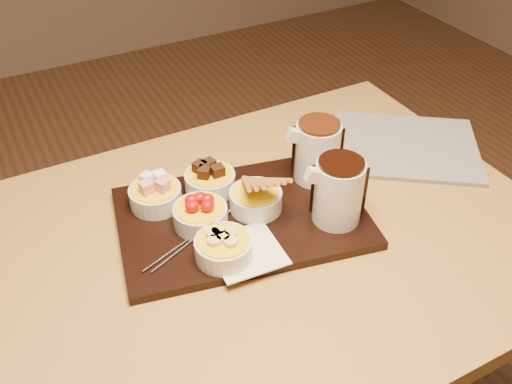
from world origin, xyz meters
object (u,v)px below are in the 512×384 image
bowl_strawberries (200,216)px  pitcher_milk_chocolate (317,152)px  dining_table (234,282)px  pitcher_dark_chocolate (338,192)px  serving_board (242,218)px  newspaper (405,146)px

bowl_strawberries → pitcher_milk_chocolate: size_ratio=0.82×
dining_table → pitcher_milk_chocolate: size_ratio=9.78×
dining_table → pitcher_dark_chocolate: bearing=-11.9°
dining_table → pitcher_dark_chocolate: size_ratio=9.78×
serving_board → pitcher_dark_chocolate: 0.19m
pitcher_dark_chocolate → newspaper: pitcher_dark_chocolate is taller
serving_board → bowl_strawberries: bowl_strawberries is taller
serving_board → pitcher_milk_chocolate: size_ratio=3.75×
dining_table → newspaper: size_ratio=3.78×
serving_board → bowl_strawberries: (-0.08, 0.01, 0.03)m
dining_table → pitcher_milk_chocolate: bearing=20.1°
pitcher_dark_chocolate → newspaper: bearing=37.7°
dining_table → newspaper: 0.50m
newspaper → dining_table: bearing=-133.0°
bowl_strawberries → pitcher_milk_chocolate: (0.26, 0.02, 0.04)m
serving_board → pitcher_dark_chocolate: (0.15, -0.09, 0.07)m
serving_board → pitcher_dark_chocolate: pitcher_dark_chocolate is taller
dining_table → bowl_strawberries: size_ratio=12.00×
dining_table → pitcher_dark_chocolate: 0.27m
pitcher_dark_chocolate → bowl_strawberries: bearing=167.3°
bowl_strawberries → pitcher_dark_chocolate: bearing=-24.0°
pitcher_dark_chocolate → dining_table: bearing=179.4°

